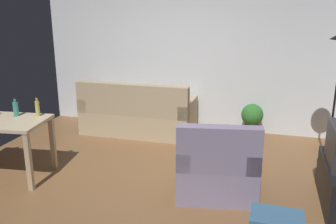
% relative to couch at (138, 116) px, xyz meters
% --- Properties ---
extents(ground_plane, '(5.20, 4.40, 0.02)m').
position_rel_couch_xyz_m(ground_plane, '(0.74, -1.59, -0.32)').
color(ground_plane, brown).
extents(wall_rear, '(5.20, 0.10, 2.70)m').
position_rel_couch_xyz_m(wall_rear, '(0.74, 0.61, 1.04)').
color(wall_rear, silver).
rests_on(wall_rear, ground_plane).
extents(couch, '(1.89, 0.84, 0.92)m').
position_rel_couch_xyz_m(couch, '(0.00, 0.00, 0.00)').
color(couch, tan).
rests_on(couch, ground_plane).
extents(potted_plant, '(0.36, 0.36, 0.57)m').
position_rel_couch_xyz_m(potted_plant, '(1.89, 0.31, 0.02)').
color(potted_plant, brown).
rests_on(potted_plant, ground_plane).
extents(armchair, '(1.03, 0.98, 0.92)m').
position_rel_couch_xyz_m(armchair, '(1.60, -1.75, 0.01)').
color(armchair, gray).
rests_on(armchair, ground_plane).
extents(bottle_tall, '(0.07, 0.07, 0.23)m').
position_rel_couch_xyz_m(bottle_tall, '(-0.99, -1.81, 0.55)').
color(bottle_tall, teal).
rests_on(bottle_tall, desk).
extents(bottle_squat, '(0.05, 0.05, 0.24)m').
position_rel_couch_xyz_m(bottle_squat, '(-0.72, -1.74, 0.56)').
color(bottle_squat, '#BCB24C').
rests_on(bottle_squat, desk).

